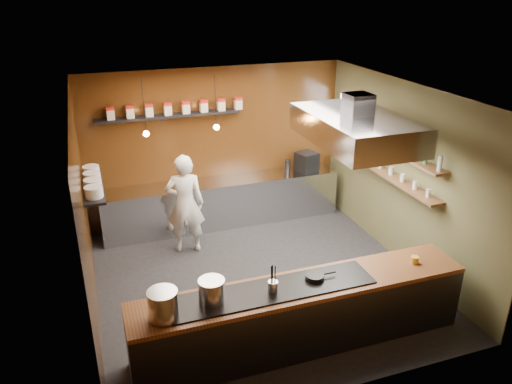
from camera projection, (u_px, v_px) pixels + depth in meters
name	position (u px, v px, depth m)	size (l,w,h in m)	color
floor	(260.00, 280.00, 8.01)	(5.00, 5.00, 0.00)	black
back_wall	(217.00, 146.00, 9.59)	(5.00, 5.00, 0.00)	#351809
left_wall	(85.00, 219.00, 6.67)	(5.00, 5.00, 0.00)	#351809
right_wall	(404.00, 175.00, 8.18)	(5.00, 5.00, 0.00)	brown
ceiling	(261.00, 94.00, 6.83)	(5.00, 5.00, 0.00)	silver
window_pane	(351.00, 125.00, 9.48)	(1.00, 1.00, 0.00)	white
prep_counter	(223.00, 202.00, 9.72)	(4.60, 0.65, 0.90)	silver
pass_counter	(301.00, 314.00, 6.44)	(4.40, 0.72, 0.94)	#38383D
tin_shelf	(169.00, 116.00, 8.92)	(2.60, 0.26, 0.04)	black
plate_shelf	(93.00, 187.00, 7.56)	(0.30, 1.40, 0.04)	black
bottle_shelf_upper	(388.00, 146.00, 8.23)	(0.26, 2.80, 0.04)	brown
bottle_shelf_lower	(385.00, 172.00, 8.41)	(0.26, 2.80, 0.04)	brown
extractor_hood	(356.00, 128.00, 7.07)	(1.20, 2.00, 0.72)	#38383D
pendant_left	(146.00, 131.00, 8.22)	(0.10, 0.10, 0.95)	black
pendant_right	(216.00, 124.00, 8.58)	(0.10, 0.10, 0.95)	black
storage_tins	(177.00, 108.00, 8.92)	(2.43, 0.13, 0.22)	beige
plate_stacks	(92.00, 181.00, 7.52)	(0.26, 1.16, 0.16)	silver
bottles	(389.00, 138.00, 8.17)	(0.06, 2.66, 0.24)	silver
wine_glasses	(385.00, 168.00, 8.38)	(0.07, 2.37, 0.13)	silver
stockpot_large	(163.00, 304.00, 5.57)	(0.35, 0.35, 0.34)	silver
stockpot_small	(212.00, 291.00, 5.84)	(0.32, 0.32, 0.30)	#B8BABF
utensil_crock	(273.00, 287.00, 6.04)	(0.12, 0.12, 0.16)	silver
frying_pan	(315.00, 277.00, 6.33)	(0.42, 0.25, 0.06)	black
butter_jar	(415.00, 260.00, 6.73)	(0.11, 0.11, 0.10)	gold
espresso_machine	(307.00, 162.00, 9.98)	(0.38, 0.36, 0.38)	black
chef	(185.00, 204.00, 8.57)	(0.65, 0.43, 1.79)	white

